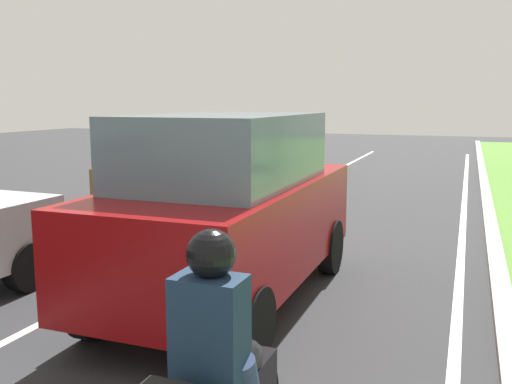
% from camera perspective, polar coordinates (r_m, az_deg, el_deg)
% --- Properties ---
extents(ground_plane, '(60.00, 60.00, 0.00)m').
position_cam_1_polar(ground_plane, '(12.15, 3.11, -2.28)').
color(ground_plane, '#2D2D30').
extents(lane_line_center, '(0.12, 32.00, 0.01)m').
position_cam_1_polar(lane_line_center, '(12.37, 0.02, -2.04)').
color(lane_line_center, silver).
rests_on(lane_line_center, ground).
extents(lane_line_right_edge, '(0.12, 32.00, 0.01)m').
position_cam_1_polar(lane_line_right_edge, '(11.60, 20.34, -3.40)').
color(lane_line_right_edge, silver).
rests_on(lane_line_right_edge, ground).
extents(curb_right, '(0.24, 48.00, 0.12)m').
position_cam_1_polar(curb_right, '(11.60, 22.82, -3.26)').
color(curb_right, '#9E9B93').
rests_on(curb_right, ground).
extents(car_suv_ahead, '(1.98, 4.51, 2.28)m').
position_cam_1_polar(car_suv_ahead, '(6.70, -2.74, -1.62)').
color(car_suv_ahead, maroon).
rests_on(car_suv_ahead, ground).
extents(car_hatchback_far, '(1.78, 3.73, 1.78)m').
position_cam_1_polar(car_hatchback_far, '(12.52, -8.61, 2.07)').
color(car_hatchback_far, brown).
rests_on(car_hatchback_far, ground).
extents(rider_person, '(0.50, 0.40, 1.16)m').
position_cam_1_polar(rider_person, '(3.24, -4.50, -13.33)').
color(rider_person, '#192D47').
rests_on(rider_person, ground).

